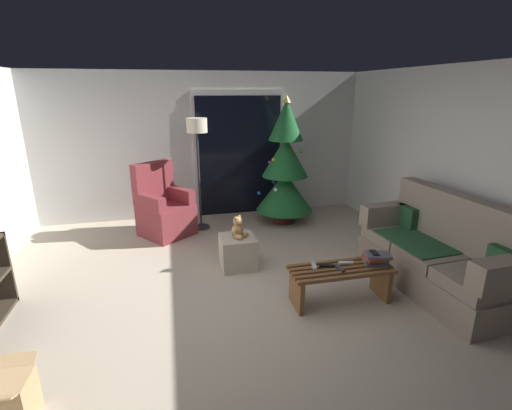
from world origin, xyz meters
The scene contains 18 objects.
ground_plane centered at (0.00, 0.00, 0.00)m, with size 7.00×7.00×0.00m, color #B2A38E.
wall_back centered at (0.00, 3.06, 1.25)m, with size 5.72×0.12×2.50m, color silver.
wall_right centered at (2.86, 0.00, 1.25)m, with size 0.12×6.00×2.50m, color silver.
patio_door_frame centered at (0.62, 2.99, 1.10)m, with size 1.60×0.02×2.20m, color silver.
patio_door_glass centered at (0.62, 2.97, 1.05)m, with size 1.50×0.02×2.10m, color black.
couch centered at (2.32, -0.23, 0.40)m, with size 0.91×1.99×1.08m.
coffee_table centered at (1.10, -0.27, 0.27)m, with size 1.10×0.40×0.40m.
remote_graphite centered at (1.07, -0.29, 0.41)m, with size 0.04×0.16×0.02m, color #333338.
remote_silver centered at (0.83, -0.18, 0.41)m, with size 0.04×0.16×0.02m, color #ADADB2.
remote_white centered at (1.19, -0.19, 0.41)m, with size 0.04×0.16×0.02m, color silver.
remote_black centered at (0.96, -0.21, 0.41)m, with size 0.04×0.16×0.02m, color black.
book_stack centered at (1.50, -0.27, 0.46)m, with size 0.29×0.25×0.13m.
cell_phone centered at (1.48, -0.26, 0.53)m, with size 0.07×0.14×0.01m, color black.
christmas_tree centered at (1.27, 2.29, 0.94)m, with size 0.96×0.96×2.12m.
armchair centered at (-0.74, 2.18, 0.40)m, with size 0.96×0.96×1.13m.
floor_lamp centered at (-0.15, 2.32, 1.51)m, with size 0.32×0.32×1.78m.
ottoman centered at (0.18, 0.80, 0.20)m, with size 0.44×0.44×0.41m, color #B2A893.
teddy_bear_honey centered at (0.19, 0.79, 0.53)m, with size 0.21×0.22×0.29m.
Camera 1 is at (-0.58, -3.52, 2.20)m, focal length 26.06 mm.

